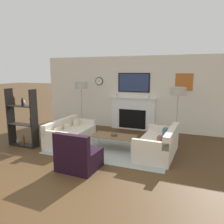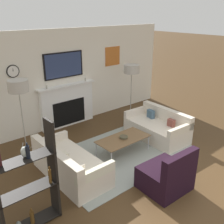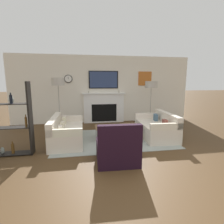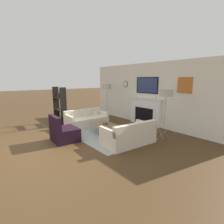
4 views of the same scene
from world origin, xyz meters
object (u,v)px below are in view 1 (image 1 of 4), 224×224
armchair (78,157)px  coffee_table (114,136)px  floor_lamp_left (81,86)px  couch_right (159,145)px  shelf_unit (22,119)px  decorative_bowl (114,135)px  floor_lamp_right (178,92)px  couch_left (70,135)px

armchair → coffee_table: bearing=79.6°
floor_lamp_left → couch_right: bearing=-24.1°
shelf_unit → armchair: bearing=-19.4°
armchair → decorative_bowl: 1.52m
coffee_table → floor_lamp_right: (1.56, 1.36, 1.18)m
couch_left → shelf_unit: bearing=-148.2°
coffee_table → floor_lamp_right: 2.38m
coffee_table → floor_lamp_left: bearing=142.2°
armchair → floor_lamp_left: size_ratio=0.48×
coffee_table → decorative_bowl: decorative_bowl is taller
couch_left → couch_right: 2.68m
shelf_unit → decorative_bowl: bearing=14.7°
couch_left → couch_right: (2.68, -0.00, 0.01)m
shelf_unit → coffee_table: bearing=14.9°
decorative_bowl → floor_lamp_right: floor_lamp_right is taller
couch_right → coffee_table: size_ratio=1.34×
couch_right → shelf_unit: size_ratio=0.99×
floor_lamp_right → couch_right: bearing=-103.4°
floor_lamp_left → shelf_unit: bearing=-111.8°
couch_right → floor_lamp_left: (-3.00, 1.34, 1.37)m
coffee_table → floor_lamp_left: size_ratio=0.69×
couch_left → coffee_table: (1.43, -0.02, 0.11)m
armchair → shelf_unit: shelf_unit is taller
couch_left → floor_lamp_right: bearing=24.1°
couch_left → floor_lamp_left: 1.95m
armchair → shelf_unit: size_ratio=0.52×
armchair → floor_lamp_left: bearing=117.4°
armchair → floor_lamp_right: (1.84, 2.85, 1.26)m
decorative_bowl → floor_lamp_right: bearing=41.4°
floor_lamp_left → coffee_table: bearing=-37.8°
armchair → couch_right: bearing=44.8°
couch_left → decorative_bowl: 1.45m
couch_left → decorative_bowl: size_ratio=9.12×
decorative_bowl → couch_left: bearing=178.9°
armchair → coffee_table: (0.27, 1.49, 0.08)m
floor_lamp_right → shelf_unit: floor_lamp_right is taller
armchair → floor_lamp_right: 3.62m
floor_lamp_right → decorative_bowl: bearing=-138.6°
armchair → decorative_bowl: (0.28, 1.48, 0.14)m
decorative_bowl → floor_lamp_right: 2.35m
couch_right → couch_left: bearing=180.0°
couch_left → floor_lamp_left: (-0.32, 1.34, 1.38)m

